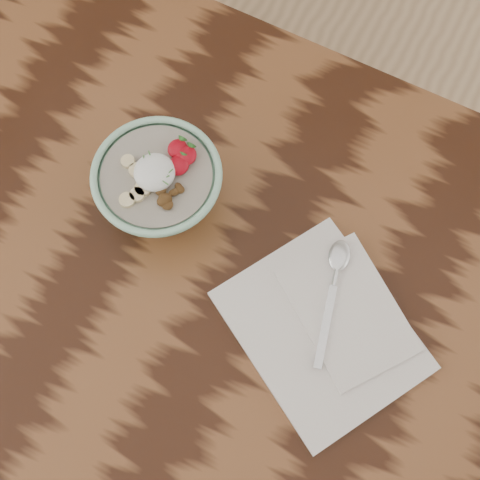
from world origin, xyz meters
The scene contains 4 objects.
table centered at (0.00, 0.00, 65.70)cm, with size 160.00×90.00×75.00cm.
breakfast_bowl centered at (4.51, 9.42, 81.07)cm, with size 17.81×17.81×12.20cm.
napkin centered at (33.62, 3.47, 75.67)cm, with size 32.78×30.96×1.59cm.
spoon centered at (31.54, 10.53, 76.99)cm, with size 6.50×18.45×0.97cm.
Camera 1 is at (31.86, -19.34, 165.91)cm, focal length 50.00 mm.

